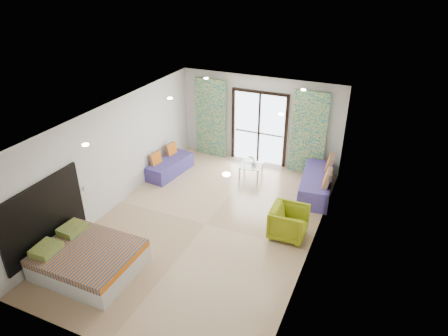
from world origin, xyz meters
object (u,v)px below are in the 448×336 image
at_px(daybed_left, 170,166).
at_px(armchair, 289,221).
at_px(daybed_right, 317,183).
at_px(bed, 88,259).
at_px(coffee_table, 251,166).

bearing_deg(daybed_left, armchair, -14.06).
distance_m(daybed_left, daybed_right, 4.28).
height_order(bed, coffee_table, coffee_table).
height_order(coffee_table, armchair, armchair).
relative_size(daybed_left, daybed_right, 0.80).
distance_m(daybed_left, coffee_table, 2.41).
distance_m(daybed_left, armchair, 4.32).
relative_size(bed, daybed_right, 0.93).
distance_m(bed, daybed_left, 4.34).
bearing_deg(daybed_right, bed, -132.45).
relative_size(bed, armchair, 2.34).
relative_size(daybed_right, coffee_table, 2.90).
bearing_deg(daybed_right, coffee_table, 170.24).
relative_size(daybed_right, armchair, 2.51).
bearing_deg(bed, coffee_table, 71.80).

